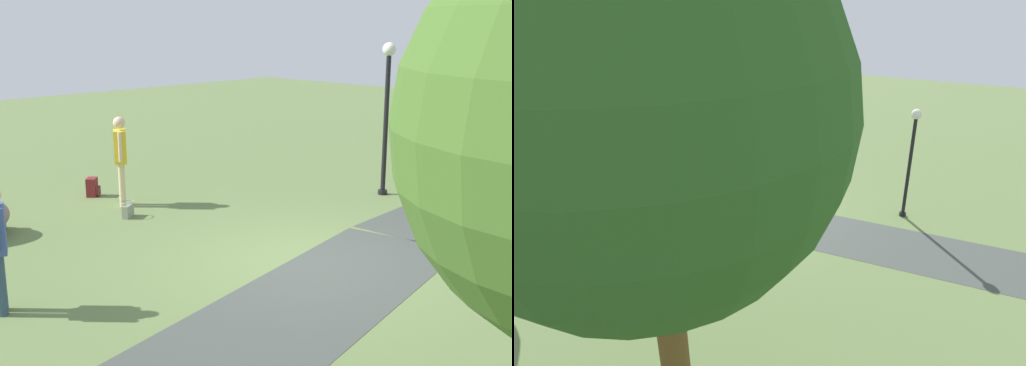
% 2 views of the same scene
% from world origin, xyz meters
% --- Properties ---
extents(ground_plane, '(48.00, 48.00, 0.00)m').
position_xyz_m(ground_plane, '(0.00, 0.00, 0.00)').
color(ground_plane, '#607642').
extents(footpath_segment_near, '(8.10, 2.50, 0.01)m').
position_xyz_m(footpath_segment_near, '(-6.01, 0.21, 0.00)').
color(footpath_segment_near, '#424842').
rests_on(footpath_segment_near, ground).
extents(footpath_segment_mid, '(8.24, 3.43, 0.01)m').
position_xyz_m(footpath_segment_mid, '(1.93, 1.12, 0.00)').
color(footpath_segment_mid, '#424842').
rests_on(footpath_segment_mid, ground).
extents(large_shade_tree, '(4.54, 4.54, 7.21)m').
position_xyz_m(large_shade_tree, '(-2.69, 6.99, 4.92)').
color(large_shade_tree, brown).
rests_on(large_shade_tree, ground).
extents(lamp_post, '(0.28, 0.28, 3.23)m').
position_xyz_m(lamp_post, '(-4.26, -1.54, 2.01)').
color(lamp_post, black).
rests_on(lamp_post, ground).
extents(lawn_boulder, '(1.77, 1.49, 0.75)m').
position_xyz_m(lawn_boulder, '(3.34, -4.90, 0.38)').
color(lawn_boulder, gray).
rests_on(lawn_boulder, ground).
extents(woman_with_handbag, '(0.40, 0.45, 1.82)m').
position_xyz_m(woman_with_handbag, '(0.21, -4.76, 1.07)').
color(woman_with_handbag, beige).
rests_on(woman_with_handbag, ground).
extents(man_near_boulder, '(0.37, 0.48, 1.68)m').
position_xyz_m(man_near_boulder, '(4.18, -1.59, 0.98)').
color(man_near_boulder, '#314961').
rests_on(man_near_boulder, ground).
extents(handbag_on_grass, '(0.38, 0.38, 0.31)m').
position_xyz_m(handbag_on_grass, '(0.61, -4.00, 0.14)').
color(handbag_on_grass, gray).
rests_on(handbag_on_grass, ground).
extents(backpack_by_boulder, '(0.33, 0.32, 0.40)m').
position_xyz_m(backpack_by_boulder, '(2.73, -4.99, 0.19)').
color(backpack_by_boulder, '#582819').
rests_on(backpack_by_boulder, ground).
extents(spare_backpack_on_lawn, '(0.35, 0.35, 0.40)m').
position_xyz_m(spare_backpack_on_lawn, '(0.25, -5.84, 0.19)').
color(spare_backpack_on_lawn, maroon).
rests_on(spare_backpack_on_lawn, ground).
extents(frisbee_on_grass, '(0.24, 0.24, 0.02)m').
position_xyz_m(frisbee_on_grass, '(4.93, -1.60, 0.01)').
color(frisbee_on_grass, gold).
rests_on(frisbee_on_grass, ground).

